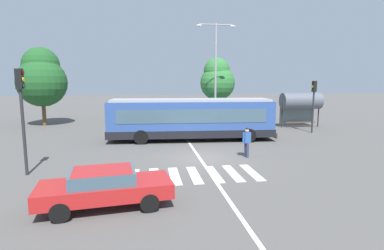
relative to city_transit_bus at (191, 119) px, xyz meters
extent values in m
plane|color=#514F4C|center=(-0.16, -5.34, -1.59)|extent=(160.00, 160.00, 0.00)
cylinder|color=black|center=(4.09, 0.94, -1.09)|extent=(1.02, 0.36, 1.00)
cylinder|color=black|center=(3.96, -1.41, -1.09)|extent=(1.02, 0.36, 1.00)
cylinder|color=black|center=(-3.51, 1.38, -1.09)|extent=(1.02, 0.36, 1.00)
cylinder|color=black|center=(-3.65, -0.96, -1.09)|extent=(1.02, 0.36, 1.00)
cube|color=#2D4C8E|center=(-0.02, 0.00, 0.04)|extent=(12.04, 3.24, 2.55)
cube|color=black|center=(-0.02, 0.00, -0.96)|extent=(12.16, 3.27, 0.55)
cube|color=#3D5666|center=(-0.02, 0.00, 0.34)|extent=(10.61, 3.21, 0.96)
cube|color=#3D5666|center=(5.93, -0.35, 0.24)|extent=(0.17, 2.24, 1.63)
cube|color=black|center=(5.93, -0.35, 1.13)|extent=(0.17, 1.94, 0.28)
cube|color=#99999E|center=(-0.02, 0.00, 1.39)|extent=(11.55, 3.01, 0.16)
cube|color=#28282B|center=(6.05, -0.35, -1.16)|extent=(0.27, 2.55, 0.36)
cylinder|color=#333856|center=(2.39, -5.43, -1.16)|extent=(0.16, 0.16, 0.85)
cylinder|color=#333856|center=(2.45, -5.61, -1.16)|extent=(0.16, 0.16, 0.85)
cube|color=#2D569E|center=(2.42, -5.52, -0.44)|extent=(0.46, 0.37, 0.60)
cylinder|color=#2D569E|center=(2.19, -5.59, -0.47)|extent=(0.10, 0.10, 0.55)
cylinder|color=#2D569E|center=(2.65, -5.45, -0.47)|extent=(0.10, 0.10, 0.55)
sphere|color=tan|center=(2.42, -5.52, -0.03)|extent=(0.22, 0.22, 0.22)
sphere|color=black|center=(2.42, -5.52, 0.04)|extent=(0.19, 0.19, 0.19)
cylinder|color=black|center=(-3.41, -10.55, -1.27)|extent=(0.66, 0.28, 0.64)
cylinder|color=black|center=(-3.20, -12.21, -1.27)|extent=(0.66, 0.28, 0.64)
cylinder|color=black|center=(-6.18, -10.91, -1.27)|extent=(0.66, 0.28, 0.64)
cylinder|color=black|center=(-5.96, -12.57, -1.27)|extent=(0.66, 0.28, 0.64)
cube|color=#AD1E1E|center=(-4.69, -11.56, -0.95)|extent=(4.70, 2.38, 0.52)
cube|color=#3D5666|center=(-4.78, -11.57, -0.47)|extent=(2.35, 1.86, 0.44)
cube|color=#AD1E1E|center=(-4.78, -11.57, -0.28)|extent=(2.16, 1.77, 0.09)
cylinder|color=black|center=(-5.91, 12.99, -1.27)|extent=(0.22, 0.65, 0.64)
cylinder|color=black|center=(-4.24, 13.05, -1.27)|extent=(0.22, 0.65, 0.64)
cylinder|color=black|center=(-5.81, 10.20, -1.27)|extent=(0.22, 0.65, 0.64)
cylinder|color=black|center=(-4.14, 10.26, -1.27)|extent=(0.22, 0.65, 0.64)
cube|color=black|center=(-5.02, 11.63, -0.95)|extent=(1.98, 4.56, 0.52)
cube|color=#3D5666|center=(-5.02, 11.54, -0.47)|extent=(1.68, 2.22, 0.44)
cube|color=black|center=(-5.02, 11.54, -0.28)|extent=(1.60, 2.03, 0.09)
cylinder|color=black|center=(-3.06, 12.82, -1.27)|extent=(0.21, 0.64, 0.64)
cylinder|color=black|center=(-1.38, 12.86, -1.27)|extent=(0.21, 0.64, 0.64)
cylinder|color=black|center=(-3.00, 10.03, -1.27)|extent=(0.21, 0.64, 0.64)
cylinder|color=black|center=(-1.32, 10.07, -1.27)|extent=(0.21, 0.64, 0.64)
cube|color=#38383D|center=(-2.19, 11.44, -0.95)|extent=(1.91, 4.54, 0.52)
cube|color=#3D5666|center=(-2.19, 11.35, -0.47)|extent=(1.65, 2.19, 0.44)
cube|color=#38383D|center=(-2.19, 11.35, -0.28)|extent=(1.57, 2.01, 0.09)
cylinder|color=black|center=(-0.52, 12.44, -1.27)|extent=(0.23, 0.65, 0.64)
cylinder|color=black|center=(1.15, 12.53, -1.27)|extent=(0.23, 0.65, 0.64)
cylinder|color=black|center=(-0.38, 9.66, -1.27)|extent=(0.23, 0.65, 0.64)
cylinder|color=black|center=(1.29, 9.74, -1.27)|extent=(0.23, 0.65, 0.64)
cube|color=white|center=(0.39, 11.09, -0.95)|extent=(2.04, 4.59, 0.52)
cube|color=#3D5666|center=(0.39, 11.00, -0.47)|extent=(1.71, 2.24, 0.44)
cube|color=white|center=(0.39, 11.00, -0.28)|extent=(1.63, 2.05, 0.09)
cylinder|color=black|center=(2.29, 13.08, -1.27)|extent=(0.21, 0.64, 0.64)
cylinder|color=black|center=(3.96, 13.10, -1.27)|extent=(0.21, 0.64, 0.64)
cylinder|color=black|center=(2.32, 10.29, -1.27)|extent=(0.21, 0.64, 0.64)
cylinder|color=black|center=(3.99, 10.31, -1.27)|extent=(0.21, 0.64, 0.64)
cube|color=#234293|center=(3.14, 11.70, -0.95)|extent=(1.87, 4.52, 0.52)
cube|color=#3D5666|center=(3.14, 11.61, -0.47)|extent=(1.62, 2.18, 0.44)
cube|color=#234293|center=(3.14, 11.61, -0.28)|extent=(1.55, 2.00, 0.09)
cylinder|color=#28282B|center=(-8.84, -7.24, 0.42)|extent=(0.14, 0.14, 4.01)
cube|color=black|center=(-8.84, -7.24, 2.87)|extent=(0.28, 0.32, 0.90)
cylinder|color=#410907|center=(-8.67, -7.24, 3.14)|extent=(0.04, 0.20, 0.20)
cylinder|color=yellow|center=(-8.67, -7.24, 2.84)|extent=(0.04, 0.20, 0.20)
cylinder|color=#093B10|center=(-8.67, -7.24, 2.54)|extent=(0.04, 0.20, 0.20)
cylinder|color=#28282B|center=(10.61, 1.71, 0.14)|extent=(0.14, 0.14, 3.46)
cube|color=black|center=(10.61, 1.71, 2.32)|extent=(0.28, 0.32, 0.90)
cylinder|color=#410907|center=(10.44, 1.71, 2.59)|extent=(0.04, 0.20, 0.20)
cylinder|color=yellow|center=(10.44, 1.71, 2.29)|extent=(0.04, 0.20, 0.20)
cylinder|color=#093B10|center=(10.44, 1.71, 1.99)|extent=(0.04, 0.20, 0.20)
cylinder|color=#28282B|center=(9.35, 4.86, -0.44)|extent=(0.12, 0.12, 2.30)
cylinder|color=#28282B|center=(13.02, 4.86, -0.44)|extent=(0.12, 0.12, 2.30)
cube|color=slate|center=(11.19, 5.56, -0.32)|extent=(3.52, 0.04, 1.93)
cylinder|color=#515660|center=(11.19, 4.86, 0.89)|extent=(3.74, 1.54, 1.54)
cube|color=#4C3823|center=(11.19, 4.86, -1.14)|extent=(2.93, 0.36, 0.08)
cylinder|color=#939399|center=(3.37, 6.86, 3.27)|extent=(0.20, 0.20, 9.72)
cylinder|color=#939399|center=(4.17, 6.86, 7.98)|extent=(1.60, 0.10, 0.10)
ellipsoid|color=silver|center=(4.97, 6.86, 7.85)|extent=(0.60, 0.32, 0.20)
cylinder|color=#939399|center=(2.57, 6.86, 7.98)|extent=(1.60, 0.10, 0.10)
ellipsoid|color=silver|center=(1.76, 6.86, 7.85)|extent=(0.60, 0.32, 0.20)
cylinder|color=brown|center=(-13.20, 9.54, -0.31)|extent=(0.36, 0.36, 2.57)
sphere|color=#1E5123|center=(-13.20, 9.54, 2.61)|extent=(4.67, 4.67, 4.67)
sphere|color=#1E5123|center=(-13.30, 9.89, 4.25)|extent=(3.50, 3.50, 3.50)
cylinder|color=brown|center=(4.75, 11.87, -0.21)|extent=(0.36, 0.36, 2.75)
sphere|color=#2D7033|center=(4.75, 11.87, 2.53)|extent=(3.90, 3.90, 3.90)
sphere|color=#2D7033|center=(4.64, 11.88, 3.89)|extent=(2.93, 2.93, 2.93)
cube|color=silver|center=(-3.87, -8.40, -1.58)|extent=(0.45, 2.67, 0.01)
cube|color=silver|center=(-2.94, -8.40, -1.58)|extent=(0.45, 2.67, 0.01)
cube|color=silver|center=(-2.00, -8.40, -1.58)|extent=(0.45, 2.67, 0.01)
cube|color=silver|center=(-1.07, -8.40, -1.58)|extent=(0.45, 2.67, 0.01)
cube|color=silver|center=(-0.14, -8.40, -1.58)|extent=(0.45, 2.67, 0.01)
cube|color=silver|center=(0.80, -8.40, -1.58)|extent=(0.45, 2.67, 0.01)
cube|color=silver|center=(1.73, -8.40, -1.58)|extent=(0.45, 2.67, 0.01)
cube|color=silver|center=(-0.29, -3.34, -1.59)|extent=(0.16, 24.00, 0.01)
camera|label=1|loc=(-3.23, -22.06, 2.79)|focal=28.57mm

